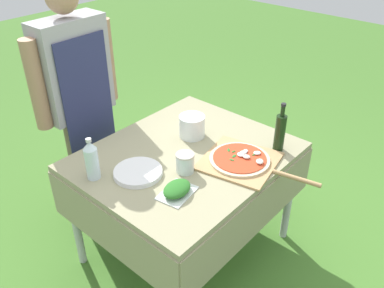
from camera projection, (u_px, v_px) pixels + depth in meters
The scene contains 10 objects.
ground_plane at pixel (187, 247), 2.66m from camera, with size 12.00×12.00×0.00m, color #477A2D.
prep_table at pixel (186, 167), 2.31m from camera, with size 1.16×0.97×0.74m.
person_cook at pixel (78, 92), 2.48m from camera, with size 0.59×0.20×1.58m.
pizza_on_peel at pixel (242, 160), 2.19m from camera, with size 0.45×0.66×0.05m.
oil_bottle at pixel (280, 132), 2.24m from camera, with size 0.06×0.06×0.29m.
water_bottle at pixel (92, 160), 2.02m from camera, with size 0.07×0.07×0.23m.
herb_container at pixel (177, 189), 1.96m from camera, with size 0.21×0.17×0.05m.
mixing_tub at pixel (192, 126), 2.39m from camera, with size 0.15×0.15×0.13m, color silver.
plate_stack at pixel (138, 172), 2.10m from camera, with size 0.26×0.26×0.02m.
sauce_jar at pixel (185, 164), 2.10m from camera, with size 0.10×0.10×0.11m.
Camera 1 is at (-1.39, -1.26, 1.99)m, focal length 38.00 mm.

